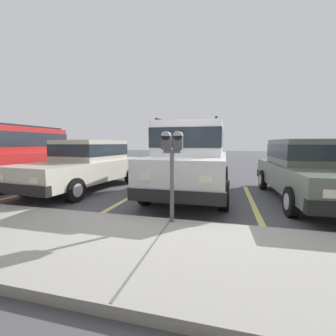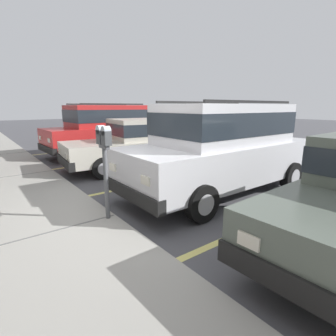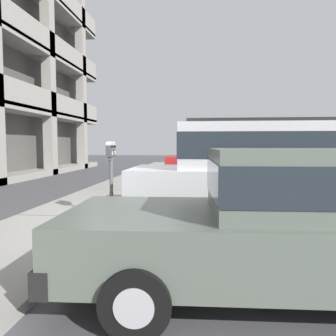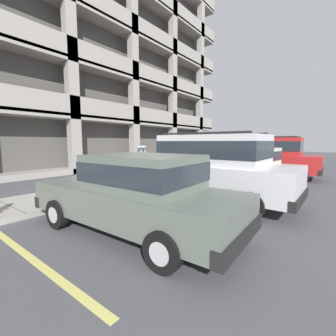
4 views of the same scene
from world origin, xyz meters
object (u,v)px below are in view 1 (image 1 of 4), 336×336
silver_suv (193,156)px  parking_meter_near (172,155)px  blue_coupe (20,153)px  dark_hatchback (87,163)px  red_sedan (309,168)px

silver_suv → parking_meter_near: 2.80m
silver_suv → blue_coupe: 6.16m
dark_hatchback → parking_meter_near: (-3.38, 2.64, 0.43)m
silver_suv → blue_coupe: bearing=-0.3°
blue_coupe → parking_meter_near: size_ratio=3.20×
parking_meter_near → red_sedan: bearing=-137.1°
dark_hatchback → parking_meter_near: 4.31m
silver_suv → parking_meter_near: bearing=91.0°
dark_hatchback → parking_meter_near: size_ratio=3.05×
silver_suv → red_sedan: 2.97m
silver_suv → parking_meter_near: (-0.06, 2.80, 0.16)m
red_sedan → parking_meter_near: size_ratio=3.00×
silver_suv → dark_hatchback: bearing=2.4°
red_sedan → blue_coupe: bearing=-3.0°
parking_meter_near → dark_hatchback: bearing=-38.0°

